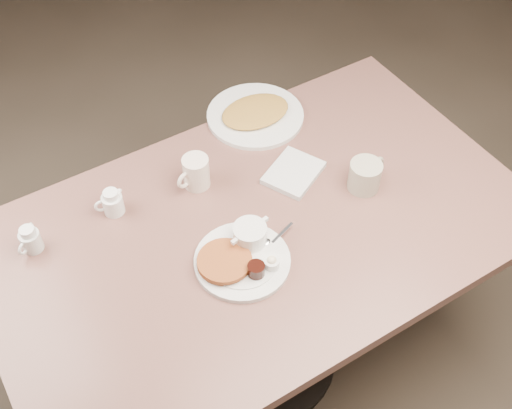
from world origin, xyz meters
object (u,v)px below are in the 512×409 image
diner_table (260,261)px  creamer_left (30,240)px  main_plate (242,255)px  coffee_mug_near (366,175)px  coffee_mug_far (196,172)px  hash_plate (255,114)px  creamer_right (112,203)px

diner_table → creamer_left: size_ratio=18.75×
main_plate → coffee_mug_near: (0.44, 0.04, 0.02)m
coffee_mug_far → creamer_left: bearing=177.1°
coffee_mug_near → hash_plate: (-0.11, 0.42, -0.03)m
coffee_mug_far → main_plate: bearing=-95.2°
coffee_mug_near → creamer_left: 0.94m
diner_table → creamer_right: creamer_right is taller
main_plate → diner_table: bearing=35.8°
coffee_mug_near → creamer_right: size_ratio=1.57×
coffee_mug_far → creamer_right: 0.25m
main_plate → coffee_mug_far: (0.03, 0.30, 0.03)m
creamer_left → diner_table: bearing=-24.4°
main_plate → creamer_right: (-0.22, 0.34, 0.01)m
coffee_mug_near → diner_table: bearing=174.5°
coffee_mug_far → creamer_right: coffee_mug_far is taller
creamer_right → hash_plate: bearing=13.2°
creamer_left → creamer_right: (0.24, 0.01, -0.00)m
hash_plate → coffee_mug_far: bearing=-152.0°
creamer_right → hash_plate: (0.55, 0.13, -0.02)m
diner_table → coffee_mug_far: coffee_mug_far is taller
creamer_right → hash_plate: creamer_right is taller
diner_table → hash_plate: (0.23, 0.39, 0.18)m
main_plate → hash_plate: size_ratio=1.03×
creamer_right → diner_table: bearing=-39.0°
diner_table → hash_plate: 0.49m
creamer_right → main_plate: bearing=-56.8°
diner_table → main_plate: 0.23m
diner_table → creamer_right: (-0.32, 0.26, 0.21)m
coffee_mug_far → hash_plate: size_ratio=0.37×
coffee_mug_far → diner_table: bearing=-71.9°
coffee_mug_near → creamer_left: (-0.90, 0.29, -0.01)m
main_plate → creamer_right: size_ratio=3.68×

